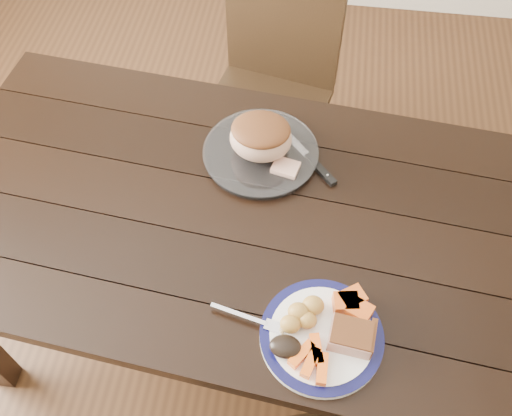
# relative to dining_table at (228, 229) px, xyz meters

# --- Properties ---
(ground) EXTENTS (4.00, 4.00, 0.00)m
(ground) POSITION_rel_dining_table_xyz_m (0.00, 0.00, -0.66)
(ground) COLOR #472B16
(ground) RESTS_ON ground
(dining_table) EXTENTS (1.68, 1.06, 0.75)m
(dining_table) POSITION_rel_dining_table_xyz_m (0.00, 0.00, 0.00)
(dining_table) COLOR black
(dining_table) RESTS_ON ground
(chair_far) EXTENTS (0.50, 0.51, 0.93)m
(chair_far) POSITION_rel_dining_table_xyz_m (0.03, 0.74, -0.13)
(chair_far) COLOR black
(chair_far) RESTS_ON ground
(dinner_plate) EXTENTS (0.28, 0.28, 0.02)m
(dinner_plate) POSITION_rel_dining_table_xyz_m (0.27, -0.32, 0.10)
(dinner_plate) COLOR white
(dinner_plate) RESTS_ON dining_table
(plate_rim) EXTENTS (0.28, 0.28, 0.02)m
(plate_rim) POSITION_rel_dining_table_xyz_m (0.27, -0.32, 0.11)
(plate_rim) COLOR #0B0B38
(plate_rim) RESTS_ON dinner_plate
(serving_platter) EXTENTS (0.31, 0.31, 0.02)m
(serving_platter) POSITION_rel_dining_table_xyz_m (0.06, 0.19, 0.10)
(serving_platter) COLOR white
(serving_platter) RESTS_ON dining_table
(pork_slice) EXTENTS (0.10, 0.08, 0.04)m
(pork_slice) POSITION_rel_dining_table_xyz_m (0.33, -0.32, 0.13)
(pork_slice) COLOR tan
(pork_slice) RESTS_ON dinner_plate
(roasted_potatoes) EXTENTS (0.10, 0.10, 0.04)m
(roasted_potatoes) POSITION_rel_dining_table_xyz_m (0.22, -0.29, 0.13)
(roasted_potatoes) COLOR gold
(roasted_potatoes) RESTS_ON dinner_plate
(carrot_batons) EXTENTS (0.09, 0.11, 0.02)m
(carrot_batons) POSITION_rel_dining_table_xyz_m (0.25, -0.38, 0.12)
(carrot_batons) COLOR orange
(carrot_batons) RESTS_ON dinner_plate
(pumpkin_wedges) EXTENTS (0.10, 0.09, 0.04)m
(pumpkin_wedges) POSITION_rel_dining_table_xyz_m (0.33, -0.25, 0.13)
(pumpkin_wedges) COLOR orange
(pumpkin_wedges) RESTS_ON dinner_plate
(dark_mushroom) EXTENTS (0.07, 0.05, 0.03)m
(dark_mushroom) POSITION_rel_dining_table_xyz_m (0.19, -0.37, 0.13)
(dark_mushroom) COLOR black
(dark_mushroom) RESTS_ON dinner_plate
(fork) EXTENTS (0.18, 0.06, 0.00)m
(fork) POSITION_rel_dining_table_xyz_m (0.11, -0.30, 0.11)
(fork) COLOR silver
(fork) RESTS_ON dinner_plate
(roast_joint) EXTENTS (0.17, 0.15, 0.11)m
(roast_joint) POSITION_rel_dining_table_xyz_m (0.06, 0.19, 0.16)
(roast_joint) COLOR tan
(roast_joint) RESTS_ON serving_platter
(cut_slice) EXTENTS (0.08, 0.07, 0.02)m
(cut_slice) POSITION_rel_dining_table_xyz_m (0.14, 0.14, 0.12)
(cut_slice) COLOR tan
(cut_slice) RESTS_ON serving_platter
(carving_knife) EXTENTS (0.23, 0.25, 0.01)m
(carving_knife) POSITION_rel_dining_table_xyz_m (0.21, 0.19, 0.10)
(carving_knife) COLOR silver
(carving_knife) RESTS_ON dining_table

